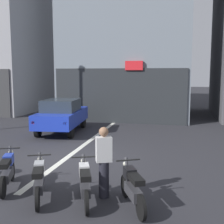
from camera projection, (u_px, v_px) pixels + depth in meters
name	position (u px, v px, depth m)	size (l,w,h in m)	color
ground_plane	(65.00, 159.00, 9.83)	(120.00, 120.00, 0.00)	#2B2B30
lane_centre_line	(107.00, 128.00, 15.63)	(0.20, 18.00, 0.01)	silver
car_blue_crossing_near	(62.00, 115.00, 14.33)	(2.21, 4.27, 1.64)	black
motorcycle_blue_row_leftmost	(7.00, 171.00, 7.29)	(0.74, 1.57, 0.98)	black
motorcycle_silver_row_left_mid	(39.00, 180.00, 6.65)	(0.76, 1.56, 0.98)	black
motorcycle_white_row_centre	(85.00, 183.00, 6.49)	(0.73, 1.58, 0.98)	black
motorcycle_black_row_right_mid	(132.00, 187.00, 6.25)	(0.81, 1.53, 0.98)	black
person_by_motorcycles	(104.00, 162.00, 6.72)	(0.42, 0.35, 1.67)	#23232D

